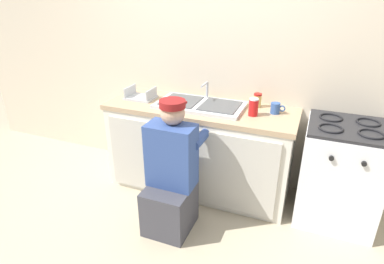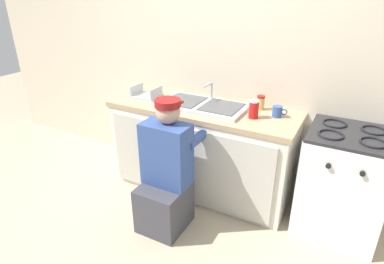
# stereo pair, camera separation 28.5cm
# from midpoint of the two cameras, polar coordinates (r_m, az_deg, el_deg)

# --- Properties ---
(ground_plane) EXTENTS (12.00, 12.00, 0.00)m
(ground_plane) POSITION_cam_midpoint_polar(r_m,az_deg,el_deg) (3.12, -3.37, -12.41)
(ground_plane) COLOR tan
(back_wall) EXTENTS (6.00, 0.10, 2.50)m
(back_wall) POSITION_cam_midpoint_polar(r_m,az_deg,el_deg) (3.16, 1.17, 13.12)
(back_wall) COLOR beige
(back_wall) RESTS_ON ground_plane
(counter_cabinet) EXTENTS (1.72, 0.62, 0.82)m
(counter_cabinet) POSITION_cam_midpoint_polar(r_m,az_deg,el_deg) (3.13, -1.30, -3.41)
(counter_cabinet) COLOR silver
(counter_cabinet) RESTS_ON ground_plane
(countertop) EXTENTS (1.76, 0.62, 0.04)m
(countertop) POSITION_cam_midpoint_polar(r_m,az_deg,el_deg) (2.96, -1.31, 4.09)
(countertop) COLOR tan
(countertop) RESTS_ON counter_cabinet
(sink_double_basin) EXTENTS (0.80, 0.44, 0.19)m
(sink_double_basin) POSITION_cam_midpoint_polar(r_m,az_deg,el_deg) (2.94, -1.30, 4.86)
(sink_double_basin) COLOR silver
(sink_double_basin) RESTS_ON countertop
(stove_range) EXTENTS (0.62, 0.62, 0.89)m
(stove_range) POSITION_cam_midpoint_polar(r_m,az_deg,el_deg) (2.93, 22.23, -6.88)
(stove_range) COLOR white
(stove_range) RESTS_ON ground_plane
(plumber_person) EXTENTS (0.42, 0.61, 1.10)m
(plumber_person) POSITION_cam_midpoint_polar(r_m,az_deg,el_deg) (2.62, -6.88, -8.28)
(plumber_person) COLOR #3F3F47
(plumber_person) RESTS_ON ground_plane
(dish_rack_tray) EXTENTS (0.28, 0.22, 0.11)m
(dish_rack_tray) POSITION_cam_midpoint_polar(r_m,az_deg,el_deg) (3.22, -11.61, 6.22)
(dish_rack_tray) COLOR #B2B7BC
(dish_rack_tray) RESTS_ON countertop
(coffee_mug) EXTENTS (0.13, 0.08, 0.09)m
(coffee_mug) POSITION_cam_midpoint_polar(r_m,az_deg,el_deg) (2.83, 11.89, 4.11)
(coffee_mug) COLOR #335699
(coffee_mug) RESTS_ON countertop
(soda_cup_red) EXTENTS (0.08, 0.08, 0.15)m
(soda_cup_red) POSITION_cam_midpoint_polar(r_m,az_deg,el_deg) (2.74, 7.97, 4.35)
(soda_cup_red) COLOR red
(soda_cup_red) RESTS_ON countertop
(condiment_jar) EXTENTS (0.07, 0.07, 0.13)m
(condiment_jar) POSITION_cam_midpoint_polar(r_m,az_deg,el_deg) (2.95, 8.87, 5.57)
(condiment_jar) COLOR #DBB760
(condiment_jar) RESTS_ON countertop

